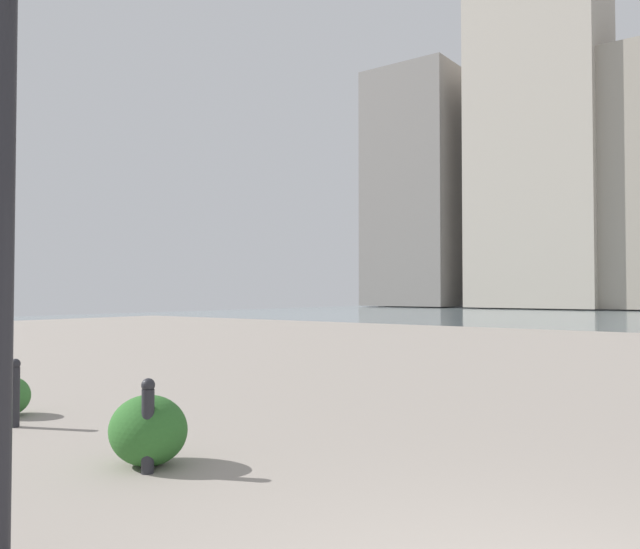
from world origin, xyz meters
name	(u,v)px	position (x,y,z in m)	size (l,w,h in m)	color
building_annex	(539,143)	(21.52, -66.70, 18.13)	(13.61, 10.39, 36.26)	#B2A899
building_highrise	(423,191)	(36.49, -68.01, 14.41)	(10.96, 12.88, 28.82)	gray
lamppost	(4,143)	(3.24, 0.98, 2.66)	(0.98, 0.28, 3.99)	#232328
bollard_near	(148,424)	(4.13, -0.85, 0.46)	(0.13, 0.13, 0.89)	#232328
bollard_mid	(15,391)	(7.15, -1.12, 0.45)	(0.13, 0.13, 0.86)	#232328
shrub_low	(8,396)	(7.94, -1.43, 0.27)	(0.64, 0.58, 0.55)	#387533
shrub_round	(148,430)	(4.35, -1.02, 0.35)	(0.81, 0.73, 0.69)	#2D6628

